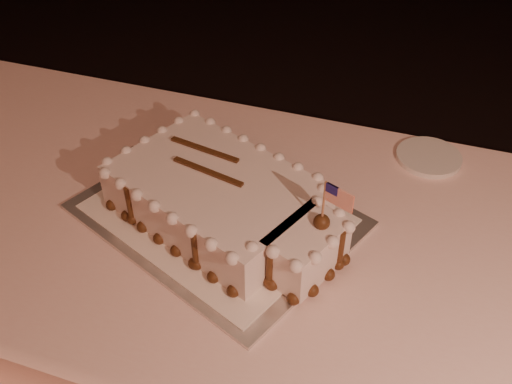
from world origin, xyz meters
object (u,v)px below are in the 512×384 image
(sheet_cake, at_px, (226,201))
(cake_board, at_px, (217,215))
(side_plate, at_px, (429,157))
(banquet_table, at_px, (306,355))

(sheet_cake, bearing_deg, cake_board, 157.90)
(side_plate, bearing_deg, sheet_cake, -136.40)
(banquet_table, relative_size, cake_board, 4.82)
(cake_board, relative_size, sheet_cake, 1.01)
(banquet_table, xyz_separation_m, cake_board, (-0.20, -0.00, 0.38))
(banquet_table, bearing_deg, side_plate, 61.99)
(cake_board, bearing_deg, sheet_cake, 0.49)
(cake_board, height_order, sheet_cake, sheet_cake)
(sheet_cake, xyz_separation_m, side_plate, (0.35, 0.33, -0.05))
(banquet_table, relative_size, sheet_cake, 4.86)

